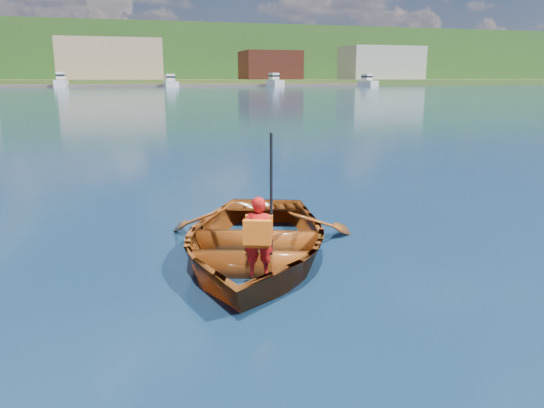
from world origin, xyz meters
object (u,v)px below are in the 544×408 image
marina_yachts (99,82)px  dock (108,86)px  rowboat (253,240)px  child_paddler (259,235)px

marina_yachts → dock: bearing=67.0°
dock → rowboat: bearing=-88.2°
child_paddler → dock: size_ratio=0.01×
rowboat → dock: dock is taller
dock → marina_yachts: 5.20m
rowboat → marina_yachts: bearing=92.7°
child_paddler → dock: child_paddler is taller
child_paddler → dock: bearing=91.7°
rowboat → marina_yachts: size_ratio=0.03×
dock → marina_yachts: bearing=-113.0°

